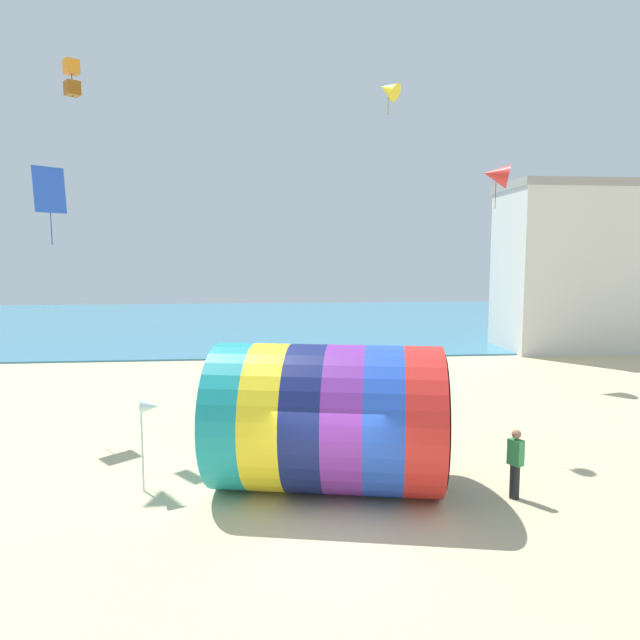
{
  "coord_description": "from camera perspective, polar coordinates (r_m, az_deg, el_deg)",
  "views": [
    {
      "loc": [
        -1.32,
        -12.16,
        5.97
      ],
      "look_at": [
        0.19,
        3.97,
        4.18
      ],
      "focal_mm": 32.0,
      "sensor_mm": 36.0,
      "label": 1
    }
  ],
  "objects": [
    {
      "name": "kite_handler",
      "position": [
        15.3,
        18.95,
        -13.38
      ],
      "size": [
        0.37,
        0.42,
        1.75
      ],
      "color": "black",
      "rests_on": "ground"
    },
    {
      "name": "beach_flag",
      "position": [
        15.21,
        -16.73,
        -8.63
      ],
      "size": [
        0.47,
        0.36,
        2.39
      ],
      "color": "silver",
      "rests_on": "ground"
    },
    {
      "name": "sea",
      "position": [
        53.43,
        -3.9,
        -0.07
      ],
      "size": [
        120.0,
        40.0,
        0.1
      ],
      "primitive_type": "cube",
      "color": "teal",
      "rests_on": "ground"
    },
    {
      "name": "kite_blue_diamond",
      "position": [
        22.3,
        -25.44,
        11.6
      ],
      "size": [
        0.91,
        0.86,
        2.68
      ],
      "color": "blue"
    },
    {
      "name": "kite_orange_box",
      "position": [
        22.78,
        -23.57,
        21.32
      ],
      "size": [
        0.62,
        0.62,
        1.26
      ],
      "color": "orange"
    },
    {
      "name": "giant_inflatable_tube",
      "position": [
        14.78,
        0.83,
        -9.75
      ],
      "size": [
        6.4,
        4.85,
        3.76
      ],
      "color": "teal",
      "rests_on": "ground"
    },
    {
      "name": "ground_plane",
      "position": [
        13.61,
        0.79,
        -19.7
      ],
      "size": [
        120.0,
        120.0,
        0.0
      ],
      "primitive_type": "plane",
      "color": "#CCBA8C"
    },
    {
      "name": "promenade_building",
      "position": [
        40.52,
        24.7,
        4.84
      ],
      "size": [
        10.27,
        5.38,
        10.66
      ],
      "color": "silver",
      "rests_on": "ground"
    },
    {
      "name": "kite_red_delta",
      "position": [
        30.15,
        17.2,
        13.69
      ],
      "size": [
        1.72,
        1.61,
        2.3
      ],
      "color": "red"
    },
    {
      "name": "kite_yellow_delta",
      "position": [
        21.45,
        6.85,
        21.91
      ],
      "size": [
        1.06,
        1.02,
        1.29
      ],
      "color": "yellow"
    }
  ]
}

